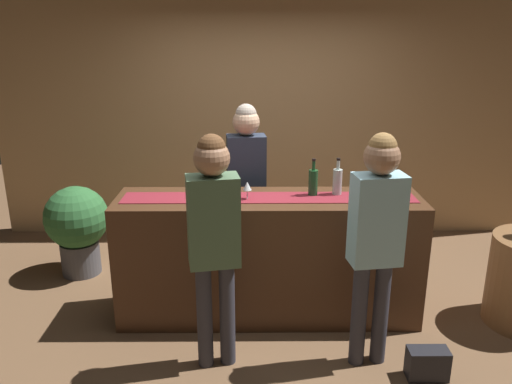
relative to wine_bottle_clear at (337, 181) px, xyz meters
The scene contains 13 objects.
ground_plane 1.27m from the wine_bottle_clear, behind, with size 10.00×10.00×0.00m, color brown.
back_wall 1.92m from the wine_bottle_clear, 106.82° to the left, with size 6.00×0.12×2.90m, color tan.
bar_counter 0.84m from the wine_bottle_clear, behind, with size 2.44×0.60×1.03m, color #472B19.
counter_runner_cloth 0.57m from the wine_bottle_clear, behind, with size 2.32×0.28×0.01m, color maroon.
wine_bottle_clear is the anchor object (origin of this frame).
wine_bottle_green 0.20m from the wine_bottle_clear, behind, with size 0.07×0.07×0.30m.
wine_glass_near_customer 1.11m from the wine_bottle_clear, behind, with size 0.07×0.07×0.14m.
wine_glass_mid_counter 0.73m from the wine_bottle_clear, behind, with size 0.07×0.07×0.14m.
bartender 0.89m from the wine_bottle_clear, 145.91° to the left, with size 0.36×0.24×1.70m.
customer_sipping 0.77m from the wine_bottle_clear, 78.80° to the right, with size 0.36×0.24×1.69m.
customer_browsing 1.21m from the wine_bottle_clear, 141.11° to the right, with size 0.37×0.26×1.68m.
potted_plant_tall 2.55m from the wine_bottle_clear, 163.79° to the left, with size 0.61×0.61×0.89m.
handbag 1.49m from the wine_bottle_clear, 60.67° to the right, with size 0.28×0.14×0.22m, color black.
Camera 1 is at (-0.13, -3.83, 2.31)m, focal length 35.88 mm.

